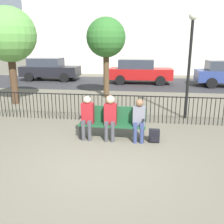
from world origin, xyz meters
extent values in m
plane|color=#605B4C|center=(0.00, 0.00, 0.00)|extent=(80.00, 80.00, 0.00)
cube|color=#194728|center=(0.00, 1.60, 0.42)|extent=(1.89, 0.45, 0.05)
cube|color=#194728|center=(0.00, 1.80, 0.69)|extent=(1.89, 0.05, 0.47)
cube|color=black|center=(-0.88, 1.60, 0.20)|extent=(0.06, 0.38, 0.40)
cube|color=black|center=(0.88, 1.60, 0.20)|extent=(0.06, 0.38, 0.40)
cube|color=black|center=(-0.88, 1.60, 0.65)|extent=(0.06, 0.38, 0.04)
cube|color=black|center=(0.88, 1.60, 0.65)|extent=(0.06, 0.38, 0.04)
cylinder|color=#3D3D42|center=(-0.79, 1.38, 0.23)|extent=(0.11, 0.11, 0.45)
cylinder|color=#3D3D42|center=(-0.61, 1.38, 0.23)|extent=(0.11, 0.11, 0.45)
cube|color=#3D3D42|center=(-0.79, 1.48, 0.50)|extent=(0.11, 0.20, 0.12)
cube|color=#3D3D42|center=(-0.61, 1.48, 0.50)|extent=(0.11, 0.20, 0.12)
cube|color=maroon|center=(-0.70, 1.60, 0.74)|extent=(0.34, 0.22, 0.58)
sphere|color=beige|center=(-0.70, 1.58, 1.13)|extent=(0.20, 0.20, 0.20)
cylinder|color=#3D3D42|center=(-0.13, 1.38, 0.23)|extent=(0.11, 0.11, 0.45)
cylinder|color=#3D3D42|center=(0.05, 1.38, 0.23)|extent=(0.11, 0.11, 0.45)
cube|color=#3D3D42|center=(-0.13, 1.48, 0.50)|extent=(0.11, 0.20, 0.12)
cube|color=#3D3D42|center=(0.05, 1.48, 0.50)|extent=(0.11, 0.20, 0.12)
cube|color=maroon|center=(-0.04, 1.60, 0.74)|extent=(0.34, 0.22, 0.59)
sphere|color=tan|center=(-0.04, 1.58, 1.16)|extent=(0.24, 0.24, 0.24)
cylinder|color=navy|center=(0.67, 1.38, 0.23)|extent=(0.11, 0.11, 0.45)
cylinder|color=navy|center=(0.85, 1.38, 0.23)|extent=(0.11, 0.11, 0.45)
cube|color=navy|center=(0.67, 1.48, 0.50)|extent=(0.11, 0.20, 0.12)
cube|color=navy|center=(0.85, 1.48, 0.50)|extent=(0.11, 0.20, 0.12)
cube|color=slate|center=(0.76, 1.60, 0.72)|extent=(0.34, 0.22, 0.54)
sphere|color=brown|center=(0.76, 1.58, 1.09)|extent=(0.21, 0.21, 0.21)
cube|color=black|center=(1.19, 1.53, 0.18)|extent=(0.30, 0.19, 0.36)
cube|color=black|center=(1.19, 1.42, 0.13)|extent=(0.21, 0.04, 0.16)
cylinder|color=black|center=(-4.36, 3.27, 0.47)|extent=(0.02, 0.02, 0.95)
cylinder|color=black|center=(-4.22, 3.27, 0.47)|extent=(0.02, 0.02, 0.95)
cylinder|color=black|center=(-4.08, 3.27, 0.47)|extent=(0.02, 0.02, 0.95)
cylinder|color=black|center=(-3.94, 3.27, 0.47)|extent=(0.02, 0.02, 0.95)
cylinder|color=black|center=(-3.80, 3.27, 0.47)|extent=(0.02, 0.02, 0.95)
cylinder|color=black|center=(-3.66, 3.27, 0.47)|extent=(0.02, 0.02, 0.95)
cylinder|color=black|center=(-3.52, 3.27, 0.47)|extent=(0.02, 0.02, 0.95)
cylinder|color=black|center=(-3.38, 3.27, 0.47)|extent=(0.02, 0.02, 0.95)
cylinder|color=black|center=(-3.24, 3.27, 0.47)|extent=(0.02, 0.02, 0.95)
cylinder|color=black|center=(-3.10, 3.27, 0.47)|extent=(0.02, 0.02, 0.95)
cylinder|color=black|center=(-2.96, 3.27, 0.47)|extent=(0.02, 0.02, 0.95)
cylinder|color=black|center=(-2.82, 3.27, 0.47)|extent=(0.02, 0.02, 0.95)
cylinder|color=black|center=(-2.68, 3.27, 0.47)|extent=(0.02, 0.02, 0.95)
cylinder|color=black|center=(-2.54, 3.27, 0.47)|extent=(0.02, 0.02, 0.95)
cylinder|color=black|center=(-2.40, 3.27, 0.47)|extent=(0.02, 0.02, 0.95)
cylinder|color=black|center=(-2.26, 3.27, 0.47)|extent=(0.02, 0.02, 0.95)
cylinder|color=black|center=(-2.12, 3.27, 0.47)|extent=(0.02, 0.02, 0.95)
cylinder|color=black|center=(-1.98, 3.27, 0.47)|extent=(0.02, 0.02, 0.95)
cylinder|color=black|center=(-1.84, 3.27, 0.47)|extent=(0.02, 0.02, 0.95)
cylinder|color=black|center=(-1.70, 3.27, 0.47)|extent=(0.02, 0.02, 0.95)
cylinder|color=black|center=(-1.56, 3.27, 0.47)|extent=(0.02, 0.02, 0.95)
cylinder|color=black|center=(-1.42, 3.27, 0.47)|extent=(0.02, 0.02, 0.95)
cylinder|color=black|center=(-1.28, 3.27, 0.47)|extent=(0.02, 0.02, 0.95)
cylinder|color=black|center=(-1.14, 3.27, 0.47)|extent=(0.02, 0.02, 0.95)
cylinder|color=black|center=(-1.00, 3.27, 0.47)|extent=(0.02, 0.02, 0.95)
cylinder|color=black|center=(-0.86, 3.27, 0.47)|extent=(0.02, 0.02, 0.95)
cylinder|color=black|center=(-0.72, 3.27, 0.47)|extent=(0.02, 0.02, 0.95)
cylinder|color=black|center=(-0.58, 3.27, 0.47)|extent=(0.02, 0.02, 0.95)
cylinder|color=black|center=(-0.44, 3.27, 0.47)|extent=(0.02, 0.02, 0.95)
cylinder|color=black|center=(-0.30, 3.27, 0.47)|extent=(0.02, 0.02, 0.95)
cylinder|color=black|center=(-0.16, 3.27, 0.47)|extent=(0.02, 0.02, 0.95)
cylinder|color=black|center=(-0.02, 3.27, 0.47)|extent=(0.02, 0.02, 0.95)
cylinder|color=black|center=(0.12, 3.27, 0.47)|extent=(0.02, 0.02, 0.95)
cylinder|color=black|center=(0.26, 3.27, 0.47)|extent=(0.02, 0.02, 0.95)
cylinder|color=black|center=(0.40, 3.27, 0.47)|extent=(0.02, 0.02, 0.95)
cylinder|color=black|center=(0.54, 3.27, 0.47)|extent=(0.02, 0.02, 0.95)
cylinder|color=black|center=(0.68, 3.27, 0.47)|extent=(0.02, 0.02, 0.95)
cylinder|color=black|center=(0.82, 3.27, 0.47)|extent=(0.02, 0.02, 0.95)
cylinder|color=black|center=(0.96, 3.27, 0.47)|extent=(0.02, 0.02, 0.95)
cylinder|color=black|center=(1.10, 3.27, 0.47)|extent=(0.02, 0.02, 0.95)
cylinder|color=black|center=(1.24, 3.27, 0.47)|extent=(0.02, 0.02, 0.95)
cylinder|color=black|center=(1.38, 3.27, 0.47)|extent=(0.02, 0.02, 0.95)
cylinder|color=black|center=(1.52, 3.27, 0.47)|extent=(0.02, 0.02, 0.95)
cylinder|color=black|center=(1.66, 3.27, 0.47)|extent=(0.02, 0.02, 0.95)
cylinder|color=black|center=(1.80, 3.27, 0.47)|extent=(0.02, 0.02, 0.95)
cylinder|color=black|center=(1.94, 3.27, 0.47)|extent=(0.02, 0.02, 0.95)
cylinder|color=black|center=(2.08, 3.27, 0.47)|extent=(0.02, 0.02, 0.95)
cylinder|color=black|center=(2.22, 3.27, 0.47)|extent=(0.02, 0.02, 0.95)
cylinder|color=black|center=(2.36, 3.27, 0.47)|extent=(0.02, 0.02, 0.95)
cylinder|color=black|center=(2.50, 3.27, 0.47)|extent=(0.02, 0.02, 0.95)
cylinder|color=black|center=(2.64, 3.27, 0.47)|extent=(0.02, 0.02, 0.95)
cylinder|color=black|center=(2.78, 3.27, 0.47)|extent=(0.02, 0.02, 0.95)
cylinder|color=black|center=(2.92, 3.27, 0.47)|extent=(0.02, 0.02, 0.95)
cylinder|color=black|center=(3.06, 3.27, 0.47)|extent=(0.02, 0.02, 0.95)
cylinder|color=black|center=(3.20, 3.27, 0.47)|extent=(0.02, 0.02, 0.95)
cylinder|color=black|center=(3.34, 3.27, 0.47)|extent=(0.02, 0.02, 0.95)
cylinder|color=black|center=(3.48, 3.27, 0.47)|extent=(0.02, 0.02, 0.95)
cube|color=black|center=(0.00, 3.27, 0.93)|extent=(9.00, 0.03, 0.03)
cylinder|color=#422D1E|center=(-4.94, 5.34, 1.19)|extent=(0.32, 0.32, 2.38)
sphere|color=#569342|center=(-4.94, 5.34, 3.01)|extent=(2.31, 2.31, 2.31)
cylinder|color=#4C3823|center=(-1.06, 7.29, 1.20)|extent=(0.29, 0.29, 2.41)
sphere|color=#2D6628|center=(-1.06, 7.29, 2.93)|extent=(1.90, 1.90, 1.90)
cylinder|color=black|center=(2.39, 4.02, 1.72)|extent=(0.10, 0.10, 3.45)
sphere|color=silver|center=(2.39, 4.02, 3.53)|extent=(0.28, 0.28, 0.28)
cube|color=#2B2B2D|center=(0.00, 12.00, 0.00)|extent=(24.00, 6.00, 0.01)
cylinder|color=black|center=(4.88, 10.63, 0.32)|extent=(0.64, 0.20, 0.64)
cylinder|color=black|center=(4.88, 12.37, 0.32)|extent=(0.64, 0.20, 0.64)
cube|color=maroon|center=(0.54, 12.04, 0.67)|extent=(4.20, 1.70, 0.70)
cube|color=#2D333D|center=(0.23, 12.04, 1.32)|extent=(2.31, 1.56, 0.60)
cylinder|color=black|center=(1.84, 11.17, 0.32)|extent=(0.64, 0.20, 0.64)
cylinder|color=black|center=(1.84, 12.91, 0.32)|extent=(0.64, 0.20, 0.64)
cylinder|color=black|center=(-0.76, 11.17, 0.32)|extent=(0.64, 0.20, 0.64)
cylinder|color=black|center=(-0.76, 12.91, 0.32)|extent=(0.64, 0.20, 0.64)
cube|color=black|center=(-6.08, 12.67, 0.67)|extent=(4.20, 1.70, 0.70)
cube|color=#2D333D|center=(-6.39, 12.67, 1.32)|extent=(2.31, 1.56, 0.60)
cylinder|color=black|center=(-4.77, 11.80, 0.32)|extent=(0.64, 0.20, 0.64)
cylinder|color=black|center=(-4.77, 13.54, 0.32)|extent=(0.64, 0.20, 0.64)
cylinder|color=black|center=(-7.38, 11.80, 0.32)|extent=(0.64, 0.20, 0.64)
cylinder|color=black|center=(-7.38, 13.54, 0.32)|extent=(0.64, 0.20, 0.64)
camera|label=1|loc=(0.90, -5.06, 2.66)|focal=40.00mm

